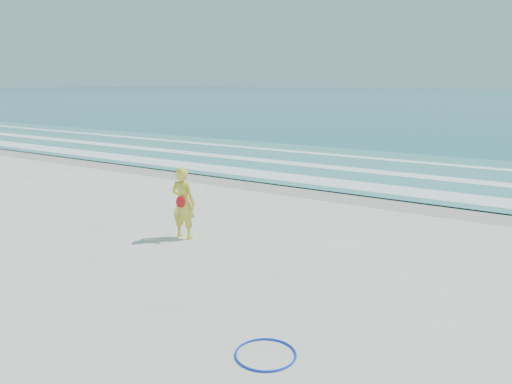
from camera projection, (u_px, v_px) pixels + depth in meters
The scene contains 8 objects.
ground at pixel (106, 278), 9.37m from camera, with size 400.00×400.00×0.00m, color silver.
wet_sand at pixel (317, 191), 16.75m from camera, with size 400.00×2.40×0.00m, color #B2A893.
shallow at pixel (370, 168), 20.85m from camera, with size 400.00×10.00×0.01m, color #59B7AD.
foam_near at pixel (333, 183), 17.81m from camera, with size 400.00×1.40×0.01m, color white.
foam_mid at pixel (363, 170), 20.19m from camera, with size 400.00×0.90×0.01m, color white.
foam_far at pixel (389, 160), 22.89m from camera, with size 400.00×0.60×0.01m, color white.
hoop at pixel (266, 354), 6.75m from camera, with size 0.85×0.85×0.03m, color #0B2FCD.
woman at pixel (183, 203), 11.60m from camera, with size 0.65×0.46×1.69m.
Camera 1 is at (7.13, -5.86, 3.65)m, focal length 35.00 mm.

